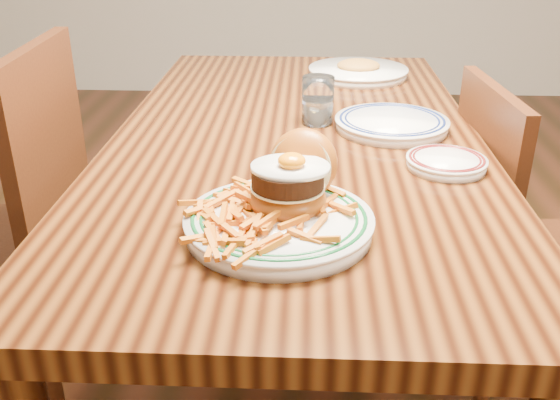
{
  "coord_description": "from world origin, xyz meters",
  "views": [
    {
      "loc": [
        0.03,
        -1.39,
        1.24
      ],
      "look_at": [
        -0.02,
        -0.47,
        0.8
      ],
      "focal_mm": 40.0,
      "sensor_mm": 36.0,
      "label": 1
    }
  ],
  "objects_px": {
    "side_plate": "(446,162)",
    "table": "(296,167)",
    "chair_right": "(519,246)",
    "chair_left": "(9,231)",
    "main_plate": "(283,206)"
  },
  "relations": [
    {
      "from": "chair_left",
      "to": "chair_right",
      "type": "relative_size",
      "value": 1.11
    },
    {
      "from": "chair_left",
      "to": "side_plate",
      "type": "xyz_separation_m",
      "value": [
        1.0,
        -0.12,
        0.25
      ]
    },
    {
      "from": "table",
      "to": "main_plate",
      "type": "bearing_deg",
      "value": -91.39
    },
    {
      "from": "chair_left",
      "to": "chair_right",
      "type": "bearing_deg",
      "value": -0.34
    },
    {
      "from": "chair_right",
      "to": "chair_left",
      "type": "bearing_deg",
      "value": -0.99
    },
    {
      "from": "chair_left",
      "to": "chair_right",
      "type": "height_order",
      "value": "chair_left"
    },
    {
      "from": "table",
      "to": "side_plate",
      "type": "distance_m",
      "value": 0.38
    },
    {
      "from": "table",
      "to": "chair_right",
      "type": "height_order",
      "value": "chair_right"
    },
    {
      "from": "table",
      "to": "main_plate",
      "type": "relative_size",
      "value": 4.87
    },
    {
      "from": "chair_right",
      "to": "side_plate",
      "type": "height_order",
      "value": "chair_right"
    },
    {
      "from": "side_plate",
      "to": "main_plate",
      "type": "bearing_deg",
      "value": -117.21
    },
    {
      "from": "chair_left",
      "to": "side_plate",
      "type": "relative_size",
      "value": 5.56
    },
    {
      "from": "side_plate",
      "to": "table",
      "type": "bearing_deg",
      "value": 169.13
    },
    {
      "from": "chair_left",
      "to": "main_plate",
      "type": "bearing_deg",
      "value": -33.22
    },
    {
      "from": "chair_right",
      "to": "side_plate",
      "type": "bearing_deg",
      "value": 32.89
    }
  ]
}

